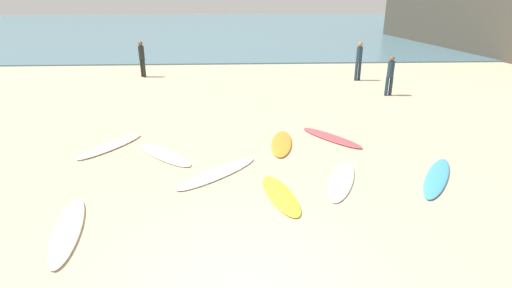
{
  "coord_description": "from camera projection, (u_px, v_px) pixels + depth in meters",
  "views": [
    {
      "loc": [
        -0.02,
        -5.03,
        4.45
      ],
      "look_at": [
        0.47,
        5.34,
        0.3
      ],
      "focal_mm": 28.27,
      "sensor_mm": 36.0,
      "label": 1
    }
  ],
  "objects": [
    {
      "name": "surfboard_2",
      "position": [
        437.0,
        177.0,
        9.84
      ],
      "size": [
        1.8,
        2.4,
        0.09
      ],
      "primitive_type": "ellipsoid",
      "rotation": [
        0.0,
        0.0,
        -0.58
      ],
      "color": "#42A1E2",
      "rests_on": "ground_plane"
    },
    {
      "name": "beachgoer_near",
      "position": [
        390.0,
        74.0,
        16.85
      ],
      "size": [
        0.34,
        0.34,
        1.66
      ],
      "rotation": [
        0.0,
        0.0,
        3.39
      ],
      "color": "#1E3342",
      "rests_on": "ground_plane"
    },
    {
      "name": "surfboard_6",
      "position": [
        281.0,
        195.0,
        9.02
      ],
      "size": [
        1.03,
        2.05,
        0.07
      ],
      "primitive_type": "ellipsoid",
      "rotation": [
        0.0,
        0.0,
        3.38
      ],
      "color": "yellow",
      "rests_on": "ground_plane"
    },
    {
      "name": "surfboard_4",
      "position": [
        331.0,
        138.0,
        12.38
      ],
      "size": [
        1.79,
        2.13,
        0.08
      ],
      "primitive_type": "ellipsoid",
      "rotation": [
        0.0,
        0.0,
        0.65
      ],
      "color": "#D24953",
      "rests_on": "ground_plane"
    },
    {
      "name": "surfboard_0",
      "position": [
        164.0,
        155.0,
        11.16
      ],
      "size": [
        1.98,
        2.04,
        0.07
      ],
      "primitive_type": "ellipsoid",
      "rotation": [
        0.0,
        0.0,
        3.9
      ],
      "color": "silver",
      "rests_on": "ground_plane"
    },
    {
      "name": "surfboard_8",
      "position": [
        111.0,
        146.0,
        11.73
      ],
      "size": [
        1.71,
        2.21,
        0.08
      ],
      "primitive_type": "ellipsoid",
      "rotation": [
        0.0,
        0.0,
        2.56
      ],
      "color": "silver",
      "rests_on": "ground_plane"
    },
    {
      "name": "surfboard_3",
      "position": [
        68.0,
        230.0,
        7.74
      ],
      "size": [
        0.97,
        2.52,
        0.09
      ],
      "primitive_type": "ellipsoid",
      "rotation": [
        0.0,
        0.0,
        0.19
      ],
      "color": "silver",
      "rests_on": "ground_plane"
    },
    {
      "name": "ground_plane",
      "position": [
        242.0,
        288.0,
        6.32
      ],
      "size": [
        120.0,
        120.0,
        0.0
      ],
      "primitive_type": "plane",
      "color": "#C6B28E"
    },
    {
      "name": "surfboard_5",
      "position": [
        342.0,
        180.0,
        9.71
      ],
      "size": [
        1.36,
        2.33,
        0.06
      ],
      "primitive_type": "ellipsoid",
      "rotation": [
        0.0,
        0.0,
        -0.38
      ],
      "color": "silver",
      "rests_on": "ground_plane"
    },
    {
      "name": "beachgoer_mid",
      "position": [
        359.0,
        59.0,
        19.46
      ],
      "size": [
        0.37,
        0.37,
        1.86
      ],
      "rotation": [
        0.0,
        0.0,
        3.54
      ],
      "color": "#1E3342",
      "rests_on": "ground_plane"
    },
    {
      "name": "surfboard_7",
      "position": [
        218.0,
        173.0,
        10.09
      ],
      "size": [
        2.23,
        2.2,
        0.07
      ],
      "primitive_type": "ellipsoid",
      "rotation": [
        0.0,
        0.0,
        2.35
      ],
      "color": "white",
      "rests_on": "ground_plane"
    },
    {
      "name": "ocean_water",
      "position": [
        236.0,
        28.0,
        42.25
      ],
      "size": [
        120.0,
        40.0,
        0.08
      ],
      "primitive_type": "cube",
      "color": "slate",
      "rests_on": "ground_plane"
    },
    {
      "name": "surfboard_1",
      "position": [
        281.0,
        143.0,
        11.92
      ],
      "size": [
        0.9,
        2.17,
        0.09
      ],
      "primitive_type": "ellipsoid",
      "rotation": [
        0.0,
        0.0,
        2.99
      ],
      "color": "orange",
      "rests_on": "ground_plane"
    },
    {
      "name": "beachgoer_far",
      "position": [
        142.0,
        57.0,
        20.2
      ],
      "size": [
        0.4,
        0.4,
        1.79
      ],
      "rotation": [
        0.0,
        0.0,
        5.52
      ],
      "color": "black",
      "rests_on": "ground_plane"
    }
  ]
}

